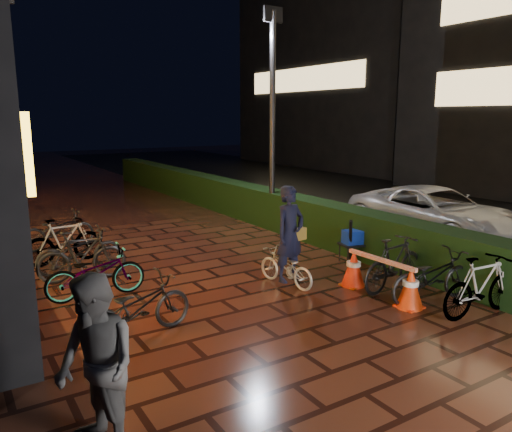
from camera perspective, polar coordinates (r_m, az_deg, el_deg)
ground at (r=7.39m, az=6.23°, el=-12.68°), size 80.00×80.00×0.00m
asphalt_road at (r=17.01m, az=19.73°, el=0.57°), size 11.00×60.00×0.01m
hedge at (r=15.45m, az=-2.52°, el=2.07°), size 0.70×20.00×1.00m
bystander_person at (r=4.78m, az=-17.80°, el=-16.15°), size 0.81×0.95×1.68m
van at (r=13.24m, az=19.70°, el=0.39°), size 2.10×4.49×1.24m
far_buildings at (r=26.34m, az=24.19°, el=18.04°), size 9.08×31.00×14.00m
lamp_post_hedge at (r=13.01m, az=1.88°, el=11.82°), size 0.54×0.15×5.63m
lamp_post_sf at (r=12.14m, az=-26.27°, el=10.80°), size 0.54×0.17×5.67m
cyclist at (r=8.88m, az=3.67°, el=-3.83°), size 0.70×1.33×1.82m
traffic_barrier at (r=8.72m, az=14.02°, el=-6.78°), size 0.47×1.68×0.67m
cart_assembly at (r=10.53m, az=10.99°, el=-2.59°), size 0.62×0.53×0.97m
parked_bikes_storefront at (r=9.82m, az=-19.22°, el=-4.37°), size 1.77×6.29×0.95m
parked_bikes_hedge at (r=8.68m, az=19.65°, el=-6.35°), size 1.86×2.13×0.95m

